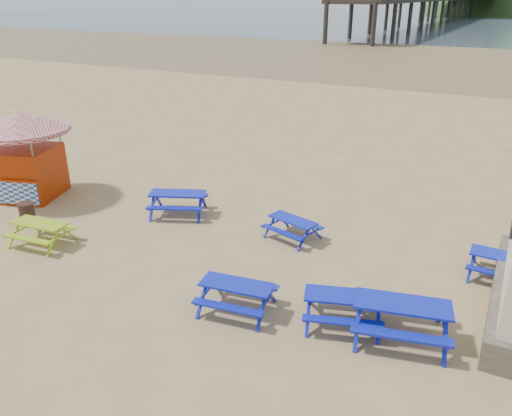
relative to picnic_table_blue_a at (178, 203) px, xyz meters
The scene contains 12 objects.
ground 3.70m from the picnic_table_blue_a, 30.48° to the right, with size 400.00×400.00×0.00m, color tan.
wet_sand 53.23m from the picnic_table_blue_a, 86.58° to the left, with size 400.00×400.00×0.00m, color brown.
picnic_table_blue_a is the anchor object (origin of this frame).
picnic_table_blue_b 4.24m from the picnic_table_blue_a, ahead, with size 1.80×1.58×0.64m.
picnic_table_blue_c 10.15m from the picnic_table_blue_a, ahead, with size 1.73×1.41×0.71m.
picnic_table_blue_d 6.13m from the picnic_table_blue_a, 40.88° to the right, with size 1.90×1.62×0.72m.
picnic_table_blue_e 7.78m from the picnic_table_blue_a, 25.24° to the right, with size 2.13×1.92×0.74m.
picnic_table_blue_f 8.91m from the picnic_table_blue_a, 21.11° to the right, with size 2.40×2.10×0.87m.
picnic_table_yellow 4.43m from the picnic_table_blue_a, 121.53° to the right, with size 1.83×1.55×0.71m.
ice_cream_kiosk 6.22m from the picnic_table_blue_a, 168.41° to the right, with size 4.49×4.49×3.16m.
litter_bin 4.89m from the picnic_table_blue_a, 141.60° to the right, with size 0.52×0.52×0.76m.
pier 177.06m from the picnic_table_blue_a, 94.80° to the left, with size 24.00×220.00×39.29m.
Camera 1 is at (6.58, -10.83, 6.97)m, focal length 35.00 mm.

